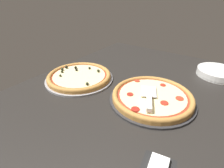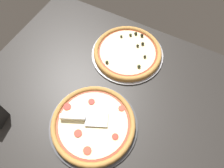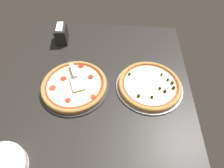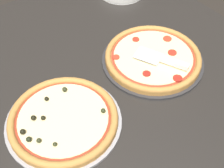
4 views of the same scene
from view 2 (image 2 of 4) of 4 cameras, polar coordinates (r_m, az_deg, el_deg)
name	(u,v)px [view 2 (image 2 of 4)]	position (r cm, az deg, el deg)	size (l,w,h in cm)	color
ground_plane	(111,111)	(108.26, -0.38, -7.06)	(143.79, 117.26, 3.60)	black
pizza_pan_front	(94,125)	(103.61, -4.85, -10.70)	(41.23, 41.23, 1.00)	#2D2D30
pizza_front	(93,124)	(101.74, -4.94, -10.34)	(38.75, 38.75, 3.04)	#B77F3D
pizza_pan_back	(127,54)	(123.26, 4.04, 7.82)	(39.84, 39.84, 1.00)	#939399
pizza_back	(128,52)	(121.88, 4.11, 8.33)	(37.45, 37.45, 3.73)	#B77F3D
serving_spatula	(79,117)	(101.07, -8.65, -8.64)	(21.62, 13.54, 2.00)	silver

